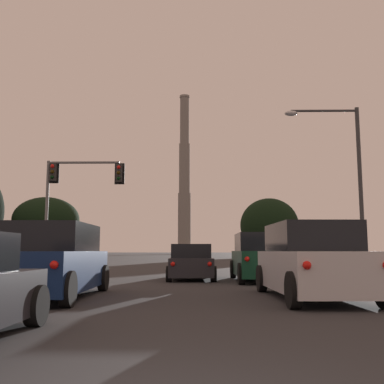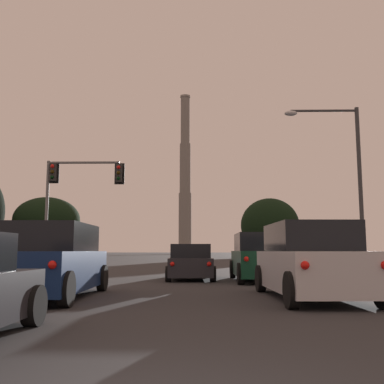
{
  "view_description": "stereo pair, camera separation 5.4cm",
  "coord_description": "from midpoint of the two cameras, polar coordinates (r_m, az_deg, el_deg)",
  "views": [
    {
      "loc": [
        0.53,
        -2.94,
        1.17
      ],
      "look_at": [
        0.04,
        25.87,
        4.95
      ],
      "focal_mm": 42.0,
      "sensor_mm": 36.0,
      "label": 1
    },
    {
      "loc": [
        0.58,
        -2.94,
        1.17
      ],
      "look_at": [
        0.04,
        25.87,
        4.95
      ],
      "focal_mm": 42.0,
      "sensor_mm": 36.0,
      "label": 2
    }
  ],
  "objects": [
    {
      "name": "hatchback_center_lane_front",
      "position": [
        18.71,
        -0.22,
        -9.02
      ],
      "size": [
        2.0,
        4.15,
        1.44
      ],
      "rotation": [
        0.0,
        0.0,
        0.03
      ],
      "color": "#232328",
      "rests_on": "ground_plane"
    },
    {
      "name": "treeline_right_mid",
      "position": [
        80.18,
        9.78,
        -4.19
      ],
      "size": [
        10.2,
        9.18,
        10.36
      ],
      "color": "black",
      "rests_on": "ground_plane"
    },
    {
      "name": "traffic_light_overhead_left",
      "position": [
        26.86,
        -15.04,
        0.62
      ],
      "size": [
        4.62,
        0.5,
        6.37
      ],
      "color": "slate",
      "rests_on": "ground_plane"
    },
    {
      "name": "suv_left_lane_second",
      "position": [
        12.0,
        -17.45,
        -8.44
      ],
      "size": [
        2.2,
        4.94,
        1.86
      ],
      "rotation": [
        0.0,
        0.0,
        0.02
      ],
      "color": "navy",
      "rests_on": "ground_plane"
    },
    {
      "name": "treeline_left_mid",
      "position": [
        84.69,
        -18.07,
        -3.4
      ],
      "size": [
        11.79,
        10.61,
        10.74
      ],
      "color": "black",
      "rests_on": "ground_plane"
    },
    {
      "name": "smokestack",
      "position": [
        161.18,
        -0.99,
        0.21
      ],
      "size": [
        7.25,
        7.25,
        57.96
      ],
      "color": "slate",
      "rests_on": "ground_plane"
    },
    {
      "name": "street_lamp",
      "position": [
        23.31,
        19.03,
        2.76
      ],
      "size": [
        3.7,
        0.36,
        8.26
      ],
      "color": "#38383A",
      "rests_on": "ground_plane"
    },
    {
      "name": "suv_right_lane_front",
      "position": [
        18.02,
        8.59,
        -8.26
      ],
      "size": [
        2.11,
        4.91,
        1.86
      ],
      "rotation": [
        0.0,
        0.0,
        0.0
      ],
      "color": "#0F3823",
      "rests_on": "ground_plane"
    },
    {
      "name": "suv_right_lane_second",
      "position": [
        11.62,
        14.83,
        -8.58
      ],
      "size": [
        2.24,
        4.96,
        1.86
      ],
      "rotation": [
        0.0,
        0.0,
        0.03
      ],
      "color": "silver",
      "rests_on": "ground_plane"
    }
  ]
}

